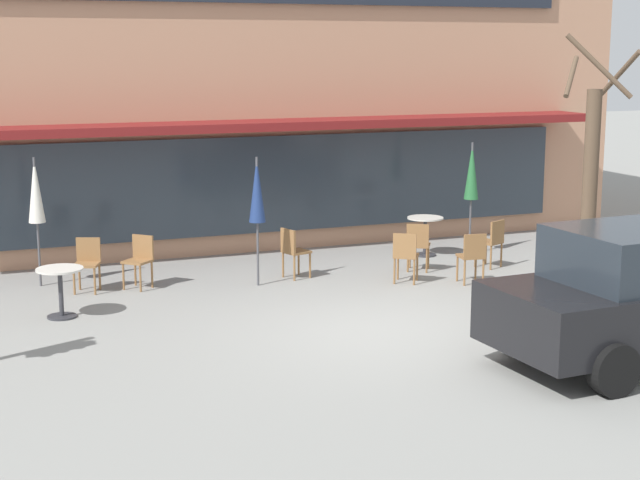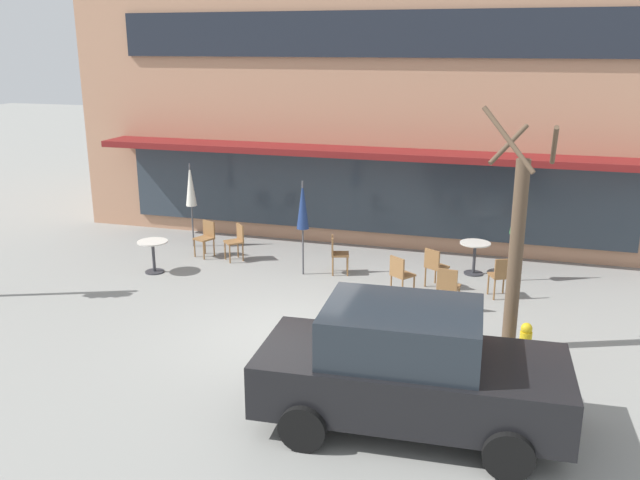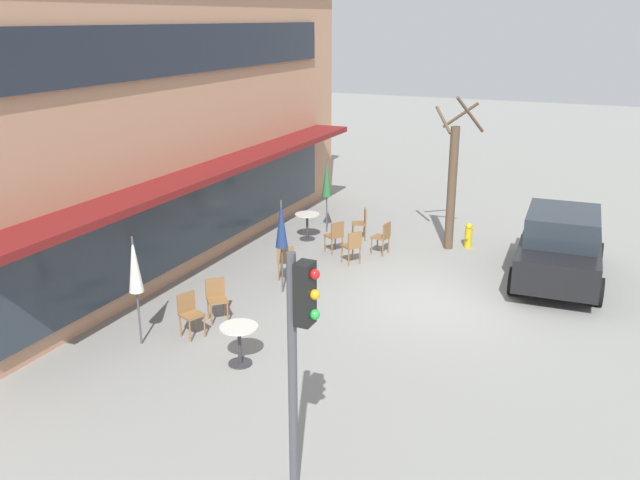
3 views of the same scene
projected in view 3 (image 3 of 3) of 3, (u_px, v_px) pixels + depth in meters
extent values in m
plane|color=gray|center=(431.00, 302.00, 15.14)|extent=(80.00, 80.00, 0.00)
cube|color=tan|center=(69.00, 110.00, 17.86)|extent=(16.55, 8.00, 7.45)
cube|color=maroon|center=(218.00, 169.00, 16.46)|extent=(14.07, 1.10, 0.16)
cube|color=#1E232D|center=(194.00, 49.00, 15.77)|extent=(13.24, 0.10, 1.10)
cube|color=#2D3842|center=(204.00, 214.00, 17.03)|extent=(13.24, 0.10, 1.90)
cylinder|color=#333338|center=(240.00, 363.00, 12.43)|extent=(0.44, 0.44, 0.03)
cylinder|color=#333338|center=(240.00, 345.00, 12.32)|extent=(0.07, 0.07, 0.70)
cylinder|color=silver|center=(239.00, 327.00, 12.20)|extent=(0.70, 0.70, 0.03)
cylinder|color=#333338|center=(307.00, 239.00, 19.42)|extent=(0.44, 0.44, 0.03)
cylinder|color=#333338|center=(307.00, 227.00, 19.31)|extent=(0.07, 0.07, 0.70)
cylinder|color=silver|center=(307.00, 214.00, 19.19)|extent=(0.70, 0.70, 0.03)
cylinder|color=#4C4C51|center=(137.00, 291.00, 12.86)|extent=(0.04, 0.04, 2.20)
cone|color=silver|center=(134.00, 264.00, 12.69)|extent=(0.28, 0.28, 1.10)
cylinder|color=#4C4C51|center=(282.00, 247.00, 15.35)|extent=(0.04, 0.04, 2.20)
cone|color=navy|center=(281.00, 224.00, 15.18)|extent=(0.28, 0.28, 1.10)
cylinder|color=#4C4C51|center=(327.00, 196.00, 19.75)|extent=(0.04, 0.04, 2.20)
cone|color=#286B38|center=(327.00, 178.00, 19.57)|extent=(0.28, 0.28, 1.10)
cylinder|color=olive|center=(281.00, 267.00, 16.62)|extent=(0.04, 0.04, 0.45)
cylinder|color=olive|center=(295.00, 268.00, 16.58)|extent=(0.04, 0.04, 0.45)
cylinder|color=olive|center=(279.00, 272.00, 16.30)|extent=(0.04, 0.04, 0.45)
cylinder|color=olive|center=(293.00, 273.00, 16.26)|extent=(0.04, 0.04, 0.45)
cube|color=olive|center=(287.00, 260.00, 16.36)|extent=(0.49, 0.49, 0.04)
cube|color=olive|center=(285.00, 254.00, 16.12)|extent=(0.15, 0.40, 0.40)
cylinder|color=olive|center=(342.00, 254.00, 17.52)|extent=(0.04, 0.04, 0.45)
cylinder|color=olive|center=(353.00, 252.00, 17.68)|extent=(0.04, 0.04, 0.45)
cylinder|color=olive|center=(349.00, 258.00, 17.24)|extent=(0.04, 0.04, 0.45)
cylinder|color=olive|center=(360.00, 256.00, 17.40)|extent=(0.04, 0.04, 0.45)
cube|color=olive|center=(351.00, 246.00, 17.39)|extent=(0.56, 0.56, 0.04)
cube|color=olive|center=(355.00, 240.00, 17.17)|extent=(0.35, 0.27, 0.40)
cylinder|color=olive|center=(228.00, 313.00, 14.03)|extent=(0.04, 0.04, 0.45)
cylinder|color=olive|center=(211.00, 315.00, 13.92)|extent=(0.04, 0.04, 0.45)
cylinder|color=olive|center=(224.00, 307.00, 14.34)|extent=(0.04, 0.04, 0.45)
cylinder|color=olive|center=(208.00, 309.00, 14.23)|extent=(0.04, 0.04, 0.45)
cube|color=olive|center=(217.00, 300.00, 14.05)|extent=(0.57, 0.57, 0.04)
cube|color=olive|center=(215.00, 287.00, 14.15)|extent=(0.31, 0.32, 0.40)
cylinder|color=olive|center=(205.00, 326.00, 13.43)|extent=(0.04, 0.04, 0.45)
cylinder|color=olive|center=(190.00, 332.00, 13.21)|extent=(0.04, 0.04, 0.45)
cylinder|color=olive|center=(195.00, 321.00, 13.66)|extent=(0.04, 0.04, 0.45)
cylinder|color=olive|center=(181.00, 326.00, 13.44)|extent=(0.04, 0.04, 0.45)
cube|color=olive|center=(192.00, 315.00, 13.36)|extent=(0.52, 0.52, 0.04)
cube|color=olive|center=(186.00, 302.00, 13.41)|extent=(0.39, 0.19, 0.40)
cylinder|color=olive|center=(372.00, 246.00, 18.11)|extent=(0.04, 0.04, 0.45)
cylinder|color=olive|center=(377.00, 243.00, 18.39)|extent=(0.04, 0.04, 0.45)
cylinder|color=olive|center=(383.00, 249.00, 17.94)|extent=(0.04, 0.04, 0.45)
cylinder|color=olive|center=(389.00, 245.00, 18.21)|extent=(0.04, 0.04, 0.45)
cube|color=olive|center=(380.00, 237.00, 18.09)|extent=(0.45, 0.45, 0.04)
cube|color=olive|center=(387.00, 230.00, 17.93)|extent=(0.40, 0.10, 0.40)
cylinder|color=olive|center=(353.00, 233.00, 19.20)|extent=(0.04, 0.04, 0.45)
cylinder|color=olive|center=(353.00, 230.00, 19.53)|extent=(0.04, 0.04, 0.45)
cylinder|color=olive|center=(365.00, 233.00, 19.21)|extent=(0.04, 0.04, 0.45)
cylinder|color=olive|center=(364.00, 230.00, 19.53)|extent=(0.04, 0.04, 0.45)
cube|color=olive|center=(359.00, 223.00, 19.29)|extent=(0.53, 0.53, 0.04)
cube|color=olive|center=(365.00, 216.00, 19.22)|extent=(0.38, 0.20, 0.40)
cylinder|color=olive|center=(325.00, 244.00, 18.34)|extent=(0.04, 0.04, 0.45)
cylinder|color=olive|center=(335.00, 241.00, 18.51)|extent=(0.04, 0.04, 0.45)
cylinder|color=olive|center=(332.00, 247.00, 18.07)|extent=(0.04, 0.04, 0.45)
cylinder|color=olive|center=(342.00, 245.00, 18.24)|extent=(0.04, 0.04, 0.45)
cube|color=olive|center=(334.00, 236.00, 18.21)|extent=(0.55, 0.55, 0.04)
cube|color=olive|center=(338.00, 229.00, 18.00)|extent=(0.36, 0.25, 0.40)
cube|color=black|center=(560.00, 252.00, 16.21)|extent=(4.29, 2.02, 0.76)
cube|color=#232B33|center=(563.00, 225.00, 15.86)|extent=(2.18, 1.71, 0.68)
cylinder|color=black|center=(524.00, 247.00, 17.80)|extent=(0.65, 0.25, 0.64)
cylinder|color=black|center=(598.00, 255.00, 17.18)|extent=(0.65, 0.25, 0.64)
cylinder|color=black|center=(514.00, 281.00, 15.49)|extent=(0.65, 0.25, 0.64)
cylinder|color=black|center=(598.00, 292.00, 14.87)|extent=(0.65, 0.25, 0.64)
cylinder|color=brown|center=(452.00, 189.00, 18.16)|extent=(0.24, 0.24, 3.35)
cylinder|color=brown|center=(461.00, 115.00, 17.94)|extent=(0.10, 0.94, 0.74)
cylinder|color=brown|center=(443.00, 120.00, 17.45)|extent=(0.63, 0.61, 0.64)
cylinder|color=brown|center=(470.00, 115.00, 17.13)|extent=(0.92, 0.62, 0.98)
cylinder|color=#47474C|center=(293.00, 379.00, 8.57)|extent=(0.12, 0.12, 3.40)
cube|color=black|center=(305.00, 294.00, 8.13)|extent=(0.26, 0.20, 0.80)
sphere|color=red|center=(315.00, 274.00, 7.99)|extent=(0.13, 0.13, 0.13)
sphere|color=gold|center=(315.00, 295.00, 8.07)|extent=(0.13, 0.13, 0.13)
sphere|color=green|center=(315.00, 315.00, 8.15)|extent=(0.13, 0.13, 0.13)
cylinder|color=gold|center=(468.00, 238.00, 18.64)|extent=(0.20, 0.20, 0.55)
sphere|color=gold|center=(469.00, 226.00, 18.54)|extent=(0.19, 0.19, 0.19)
cylinder|color=gold|center=(467.00, 237.00, 18.51)|extent=(0.10, 0.07, 0.07)
cylinder|color=gold|center=(469.00, 235.00, 18.74)|extent=(0.10, 0.07, 0.07)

